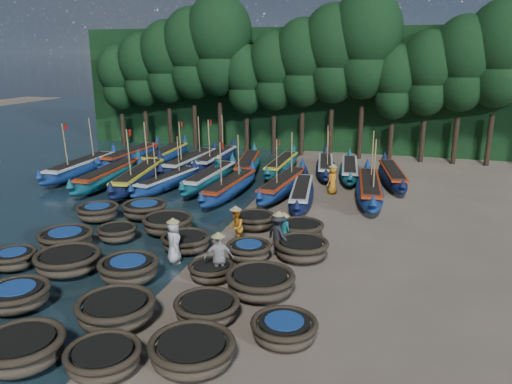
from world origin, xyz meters
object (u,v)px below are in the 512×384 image
(long_boat_7, at_px, (301,193))
(coracle_8, at_px, (207,309))
(coracle_10, at_px, (14,259))
(coracle_18, at_px, (249,250))
(long_boat_9, at_px, (131,156))
(long_boat_12, at_px, (216,159))
(coracle_2, at_px, (22,349))
(fisherman_3, at_px, (278,234))
(long_boat_6, at_px, (283,185))
(long_boat_16, at_px, (350,170))
(coracle_3, at_px, (103,358))
(coracle_14, at_px, (260,283))
(long_boat_10, at_px, (165,156))
(coracle_11, at_px, (68,261))
(fisherman_0, at_px, (174,240))
(coracle_12, at_px, (129,269))
(long_boat_5, at_px, (230,187))
(coracle_9, at_px, (284,329))
(coracle_13, at_px, (211,271))
(coracle_15, at_px, (66,239))
(long_boat_11, at_px, (191,162))
(long_boat_4, at_px, (210,178))
(fisherman_4, at_px, (219,257))
(fisherman_6, at_px, (333,179))
(coracle_20, at_px, (98,212))
(long_boat_17, at_px, (392,176))
(coracle_6, at_px, (17,296))
(long_boat_8, at_px, (369,189))
(coracle_21, at_px, (145,209))
(coracle_4, at_px, (192,351))
(long_boat_15, at_px, (325,166))
(long_boat_3, at_px, (168,181))
(fisherman_5, at_px, (218,169))
(long_boat_1, at_px, (109,175))
(long_boat_13, at_px, (248,165))
(long_boat_0, at_px, (81,167))
(coracle_19, at_px, (301,249))
(coracle_22, at_px, (168,224))
(coracle_23, at_px, (254,220))
(long_boat_2, at_px, (139,177))
(coracle_17, at_px, (186,242))

(long_boat_7, bearing_deg, coracle_8, -98.88)
(coracle_10, height_order, coracle_18, coracle_18)
(long_boat_9, xyz_separation_m, long_boat_12, (6.52, 0.64, 0.01))
(coracle_2, xyz_separation_m, fisherman_3, (4.74, 9.17, 0.45))
(long_boat_6, height_order, long_boat_16, long_boat_6)
(coracle_3, distance_m, long_boat_6, 17.75)
(coracle_14, relative_size, long_boat_10, 0.28)
(coracle_11, xyz_separation_m, fisherman_0, (3.46, 1.95, 0.48))
(coracle_12, distance_m, long_boat_5, 11.62)
(coracle_9, height_order, coracle_14, coracle_14)
(coracle_13, xyz_separation_m, coracle_15, (-6.97, 1.10, 0.09))
(coracle_2, height_order, long_boat_11, long_boat_11)
(long_boat_4, relative_size, fisherman_0, 4.17)
(long_boat_5, height_order, fisherman_4, long_boat_5)
(coracle_8, bearing_deg, long_boat_4, 110.76)
(coracle_10, bearing_deg, fisherman_6, 53.41)
(coracle_20, height_order, long_boat_17, long_boat_17)
(coracle_3, xyz_separation_m, long_boat_4, (-4.09, 18.23, 0.16))
(coracle_6, xyz_separation_m, long_boat_8, (10.15, 16.00, 0.15))
(coracle_21, bearing_deg, long_boat_10, 111.52)
(coracle_10, distance_m, long_boat_17, 22.02)
(coracle_6, distance_m, fisherman_4, 6.73)
(coracle_4, height_order, coracle_9, coracle_4)
(long_boat_15, bearing_deg, long_boat_3, -151.09)
(coracle_4, relative_size, fisherman_5, 1.47)
(long_boat_1, xyz_separation_m, long_boat_11, (3.39, 5.01, -0.01))
(coracle_21, distance_m, long_boat_13, 11.08)
(long_boat_3, distance_m, fisherman_3, 12.02)
(coracle_21, relative_size, long_boat_0, 0.31)
(long_boat_16, bearing_deg, long_boat_4, -155.84)
(fisherman_0, bearing_deg, long_boat_9, 3.32)
(coracle_8, bearing_deg, long_boat_9, 125.13)
(coracle_3, height_order, coracle_19, coracle_19)
(coracle_22, xyz_separation_m, long_boat_5, (0.70, 6.68, 0.07))
(coracle_15, bearing_deg, long_boat_1, 112.57)
(coracle_23, bearing_deg, fisherman_0, -112.90)
(long_boat_12, height_order, long_boat_13, long_boat_12)
(long_boat_1, xyz_separation_m, fisherman_0, (9.12, -9.94, 0.35))
(coracle_21, xyz_separation_m, long_boat_17, (11.72, 10.47, 0.06))
(long_boat_1, height_order, long_boat_4, long_boat_1)
(long_boat_8, distance_m, long_boat_11, 13.07)
(coracle_4, xyz_separation_m, long_boat_2, (-10.36, 16.00, 0.17))
(long_boat_6, distance_m, fisherman_4, 11.93)
(coracle_2, bearing_deg, coracle_23, 76.18)
(long_boat_10, bearing_deg, fisherman_3, -52.88)
(coracle_17, distance_m, long_boat_1, 12.60)
(long_boat_11, bearing_deg, long_boat_13, 11.30)
(coracle_12, height_order, coracle_20, coracle_12)
(long_boat_6, bearing_deg, fisherman_5, 166.76)
(fisherman_0, bearing_deg, coracle_15, 58.30)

